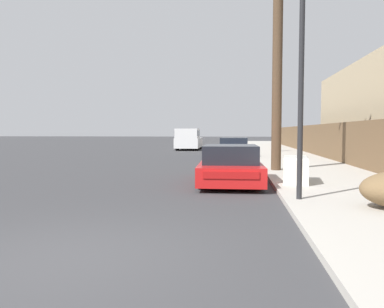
{
  "coord_description": "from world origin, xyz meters",
  "views": [
    {
      "loc": [
        2.14,
        -4.46,
        1.65
      ],
      "look_at": [
        0.59,
        8.37,
        0.86
      ],
      "focal_mm": 35.0,
      "sensor_mm": 36.0,
      "label": 1
    }
  ],
  "objects_px": {
    "parked_sports_car_red": "(230,166)",
    "pickup_truck": "(189,139)",
    "utility_pole": "(277,59)",
    "pedestrian": "(277,140)",
    "car_parked_mid": "(234,148)",
    "discarded_fridge": "(295,170)",
    "street_lamp": "(301,73)"
  },
  "relations": [
    {
      "from": "utility_pole",
      "to": "pedestrian",
      "type": "xyz_separation_m",
      "value": [
        1.49,
        14.24,
        -3.48
      ]
    },
    {
      "from": "pickup_truck",
      "to": "utility_pole",
      "type": "bearing_deg",
      "value": 107.34
    },
    {
      "from": "discarded_fridge",
      "to": "car_parked_mid",
      "type": "relative_size",
      "value": 0.35
    },
    {
      "from": "pickup_truck",
      "to": "utility_pole",
      "type": "distance_m",
      "value": 18.96
    },
    {
      "from": "discarded_fridge",
      "to": "street_lamp",
      "type": "height_order",
      "value": "street_lamp"
    },
    {
      "from": "utility_pole",
      "to": "street_lamp",
      "type": "relative_size",
      "value": 1.76
    },
    {
      "from": "car_parked_mid",
      "to": "pickup_truck",
      "type": "bearing_deg",
      "value": 114.64
    },
    {
      "from": "parked_sports_car_red",
      "to": "pickup_truck",
      "type": "bearing_deg",
      "value": 99.32
    },
    {
      "from": "pickup_truck",
      "to": "parked_sports_car_red",
      "type": "bearing_deg",
      "value": 100.18
    },
    {
      "from": "car_parked_mid",
      "to": "pickup_truck",
      "type": "distance_m",
      "value": 10.13
    },
    {
      "from": "street_lamp",
      "to": "pedestrian",
      "type": "height_order",
      "value": "street_lamp"
    },
    {
      "from": "pickup_truck",
      "to": "street_lamp",
      "type": "xyz_separation_m",
      "value": [
        5.66,
        -24.15,
        2.0
      ]
    },
    {
      "from": "discarded_fridge",
      "to": "utility_pole",
      "type": "relative_size",
      "value": 0.19
    },
    {
      "from": "parked_sports_car_red",
      "to": "utility_pole",
      "type": "bearing_deg",
      "value": 59.56
    },
    {
      "from": "pickup_truck",
      "to": "utility_pole",
      "type": "relative_size",
      "value": 0.61
    },
    {
      "from": "parked_sports_car_red",
      "to": "pedestrian",
      "type": "height_order",
      "value": "pedestrian"
    },
    {
      "from": "discarded_fridge",
      "to": "parked_sports_car_red",
      "type": "xyz_separation_m",
      "value": [
        -1.96,
        0.41,
        0.05
      ]
    },
    {
      "from": "parked_sports_car_red",
      "to": "pickup_truck",
      "type": "height_order",
      "value": "pickup_truck"
    },
    {
      "from": "pickup_truck",
      "to": "street_lamp",
      "type": "height_order",
      "value": "street_lamp"
    },
    {
      "from": "street_lamp",
      "to": "pedestrian",
      "type": "distance_m",
      "value": 20.83
    },
    {
      "from": "parked_sports_car_red",
      "to": "pickup_truck",
      "type": "distance_m",
      "value": 21.28
    },
    {
      "from": "discarded_fridge",
      "to": "pedestrian",
      "type": "relative_size",
      "value": 0.98
    },
    {
      "from": "pickup_truck",
      "to": "utility_pole",
      "type": "xyz_separation_m",
      "value": [
        5.79,
        -17.71,
        3.54
      ]
    },
    {
      "from": "parked_sports_car_red",
      "to": "street_lamp",
      "type": "bearing_deg",
      "value": -65.23
    },
    {
      "from": "parked_sports_car_red",
      "to": "pedestrian",
      "type": "xyz_separation_m",
      "value": [
        3.25,
        17.42,
        0.43
      ]
    },
    {
      "from": "car_parked_mid",
      "to": "discarded_fridge",
      "type": "bearing_deg",
      "value": -80.05
    },
    {
      "from": "car_parked_mid",
      "to": "street_lamp",
      "type": "bearing_deg",
      "value": -83.06
    },
    {
      "from": "car_parked_mid",
      "to": "pedestrian",
      "type": "height_order",
      "value": "pedestrian"
    },
    {
      "from": "discarded_fridge",
      "to": "parked_sports_car_red",
      "type": "distance_m",
      "value": 2.0
    },
    {
      "from": "pickup_truck",
      "to": "street_lamp",
      "type": "bearing_deg",
      "value": 102.41
    },
    {
      "from": "car_parked_mid",
      "to": "utility_pole",
      "type": "xyz_separation_m",
      "value": [
        1.71,
        -8.44,
        3.87
      ]
    },
    {
      "from": "street_lamp",
      "to": "parked_sports_car_red",
      "type": "bearing_deg",
      "value": 116.39
    }
  ]
}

